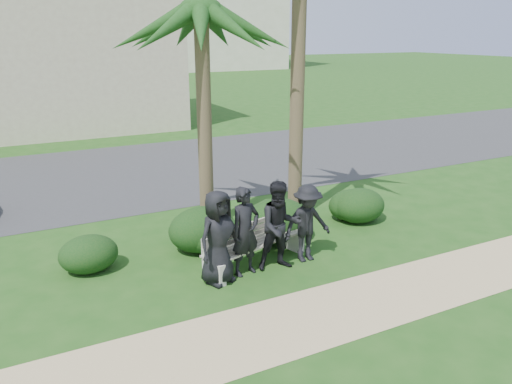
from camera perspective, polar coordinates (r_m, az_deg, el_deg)
ground at (r=9.77m, az=3.94°, el=-8.19°), size 160.00×160.00×0.00m
footpath at (r=8.47m, az=10.32°, el=-12.85°), size 30.00×1.60×0.01m
asphalt_street at (r=16.72m, az=-10.17°, el=2.71°), size 160.00×8.00×0.01m
stucco_bldg_right at (r=25.77m, az=-19.68°, el=15.46°), size 8.40×8.40×7.30m
park_bench at (r=9.61m, az=-0.09°, el=-6.31°), size 2.35×1.11×0.77m
man_a at (r=8.78m, az=-4.34°, el=-5.20°), size 0.97×0.79×1.71m
man_b at (r=9.06m, az=-1.22°, el=-4.53°), size 0.69×0.53×1.67m
man_c at (r=9.26m, az=2.77°, el=-3.89°), size 0.93×0.79×1.71m
man_d at (r=9.66m, az=5.85°, el=-3.60°), size 1.01×0.60×1.53m
hedge_a at (r=9.87m, az=-18.61°, el=-6.61°), size 1.09×0.90×0.71m
hedge_b at (r=10.17m, az=-4.88°, el=-4.73°), size 1.19×0.99×0.78m
hedge_c at (r=10.27m, az=-6.12°, el=-4.11°), size 1.41×1.17×0.92m
hedge_d at (r=10.62m, az=2.40°, el=-3.16°), size 1.46×1.21×0.96m
hedge_e at (r=11.99m, az=11.73°, el=-1.41°), size 1.25×1.03×0.81m
hedge_f at (r=12.09m, az=10.86°, el=-1.37°), size 1.14×0.94×0.75m
palm_left at (r=10.83m, az=-6.31°, el=19.63°), size 3.00×3.00×5.61m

